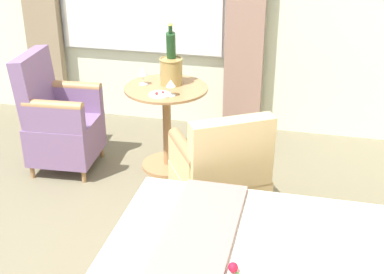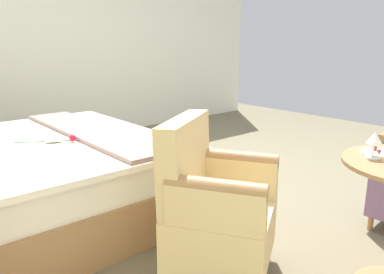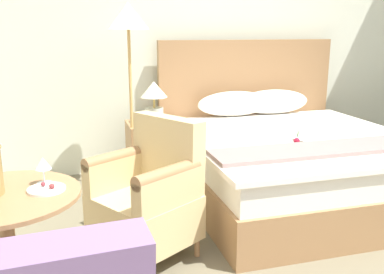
{
  "view_description": "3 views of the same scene",
  "coord_description": "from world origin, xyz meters",
  "px_view_note": "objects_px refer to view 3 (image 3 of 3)",
  "views": [
    {
      "loc": [
        2.28,
        1.65,
        2.23
      ],
      "look_at": [
        -0.29,
        1.05,
        0.97
      ],
      "focal_mm": 50.0,
      "sensor_mm": 36.0,
      "label": 1
    },
    {
      "loc": [
        -2.25,
        2.44,
        1.29
      ],
      "look_at": [
        -0.5,
        0.94,
        0.71
      ],
      "focal_mm": 35.0,
      "sensor_mm": 36.0,
      "label": 2
    },
    {
      "loc": [
        -1.34,
        -1.44,
        1.45
      ],
      "look_at": [
        -0.54,
        1.33,
        0.72
      ],
      "focal_mm": 40.0,
      "sensor_mm": 36.0,
      "label": 3
    }
  ],
  "objects_px": {
    "armchair_by_window": "(149,196)",
    "wine_glass_near_edge": "(43,165)",
    "bed": "(287,158)",
    "bedside_lamp": "(154,97)",
    "floor_lamp_brass": "(129,33)",
    "side_table_round": "(9,256)",
    "nightstand": "(155,152)",
    "snack_plate": "(47,189)"
  },
  "relations": [
    {
      "from": "armchair_by_window",
      "to": "wine_glass_near_edge",
      "type": "bearing_deg",
      "value": -138.98
    },
    {
      "from": "bed",
      "to": "armchair_by_window",
      "type": "xyz_separation_m",
      "value": [
        -1.37,
        -0.7,
        0.06
      ]
    },
    {
      "from": "armchair_by_window",
      "to": "bedside_lamp",
      "type": "bearing_deg",
      "value": 77.27
    },
    {
      "from": "bed",
      "to": "floor_lamp_brass",
      "type": "distance_m",
      "value": 1.76
    },
    {
      "from": "bedside_lamp",
      "to": "wine_glass_near_edge",
      "type": "distance_m",
      "value": 2.08
    },
    {
      "from": "side_table_round",
      "to": "floor_lamp_brass",
      "type": "bearing_deg",
      "value": 65.36
    },
    {
      "from": "bed",
      "to": "armchair_by_window",
      "type": "bearing_deg",
      "value": -152.87
    },
    {
      "from": "nightstand",
      "to": "armchair_by_window",
      "type": "relative_size",
      "value": 0.65
    },
    {
      "from": "nightstand",
      "to": "floor_lamp_brass",
      "type": "height_order",
      "value": "floor_lamp_brass"
    },
    {
      "from": "bed",
      "to": "snack_plate",
      "type": "distance_m",
      "value": 2.37
    },
    {
      "from": "snack_plate",
      "to": "armchair_by_window",
      "type": "relative_size",
      "value": 0.19
    },
    {
      "from": "side_table_round",
      "to": "armchair_by_window",
      "type": "relative_size",
      "value": 0.81
    },
    {
      "from": "bedside_lamp",
      "to": "snack_plate",
      "type": "xyz_separation_m",
      "value": [
        -0.89,
        -1.97,
        -0.09
      ]
    },
    {
      "from": "nightstand",
      "to": "floor_lamp_brass",
      "type": "relative_size",
      "value": 0.35
    },
    {
      "from": "nightstand",
      "to": "armchair_by_window",
      "type": "distance_m",
      "value": 1.41
    },
    {
      "from": "floor_lamp_brass",
      "to": "armchair_by_window",
      "type": "relative_size",
      "value": 1.85
    },
    {
      "from": "bedside_lamp",
      "to": "floor_lamp_brass",
      "type": "bearing_deg",
      "value": -149.42
    },
    {
      "from": "wine_glass_near_edge",
      "to": "snack_plate",
      "type": "bearing_deg",
      "value": -81.77
    },
    {
      "from": "wine_glass_near_edge",
      "to": "armchair_by_window",
      "type": "bearing_deg",
      "value": 41.02
    },
    {
      "from": "bed",
      "to": "bedside_lamp",
      "type": "distance_m",
      "value": 1.34
    },
    {
      "from": "nightstand",
      "to": "snack_plate",
      "type": "height_order",
      "value": "snack_plate"
    },
    {
      "from": "bedside_lamp",
      "to": "snack_plate",
      "type": "bearing_deg",
      "value": -114.22
    },
    {
      "from": "floor_lamp_brass",
      "to": "side_table_round",
      "type": "xyz_separation_m",
      "value": [
        -0.84,
        -1.83,
        -0.99
      ]
    },
    {
      "from": "snack_plate",
      "to": "side_table_round",
      "type": "bearing_deg",
      "value": 179.79
    },
    {
      "from": "bedside_lamp",
      "to": "armchair_by_window",
      "type": "distance_m",
      "value": 1.46
    },
    {
      "from": "side_table_round",
      "to": "bedside_lamp",
      "type": "bearing_deg",
      "value": 61.37
    },
    {
      "from": "floor_lamp_brass",
      "to": "nightstand",
      "type": "bearing_deg",
      "value": 30.58
    },
    {
      "from": "wine_glass_near_edge",
      "to": "nightstand",
      "type": "bearing_deg",
      "value": 64.45
    },
    {
      "from": "snack_plate",
      "to": "bed",
      "type": "bearing_deg",
      "value": 33.84
    },
    {
      "from": "side_table_round",
      "to": "armchair_by_window",
      "type": "bearing_deg",
      "value": 38.16
    },
    {
      "from": "floor_lamp_brass",
      "to": "armchair_by_window",
      "type": "distance_m",
      "value": 1.59
    },
    {
      "from": "floor_lamp_brass",
      "to": "wine_glass_near_edge",
      "type": "distance_m",
      "value": 1.95
    },
    {
      "from": "bedside_lamp",
      "to": "snack_plate",
      "type": "distance_m",
      "value": 2.16
    },
    {
      "from": "bedside_lamp",
      "to": "armchair_by_window",
      "type": "relative_size",
      "value": 0.44
    },
    {
      "from": "snack_plate",
      "to": "armchair_by_window",
      "type": "distance_m",
      "value": 0.9
    },
    {
      "from": "side_table_round",
      "to": "wine_glass_near_edge",
      "type": "bearing_deg",
      "value": 26.75
    },
    {
      "from": "floor_lamp_brass",
      "to": "armchair_by_window",
      "type": "xyz_separation_m",
      "value": [
        -0.07,
        -1.23,
        -1.01
      ]
    },
    {
      "from": "nightstand",
      "to": "bedside_lamp",
      "type": "xyz_separation_m",
      "value": [
        -0.0,
        0.0,
        0.54
      ]
    },
    {
      "from": "armchair_by_window",
      "to": "floor_lamp_brass",
      "type": "bearing_deg",
      "value": 86.6
    },
    {
      "from": "nightstand",
      "to": "snack_plate",
      "type": "bearing_deg",
      "value": -114.22
    },
    {
      "from": "snack_plate",
      "to": "armchair_by_window",
      "type": "bearing_deg",
      "value": 46.25
    },
    {
      "from": "armchair_by_window",
      "to": "nightstand",
      "type": "bearing_deg",
      "value": 77.26
    }
  ]
}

